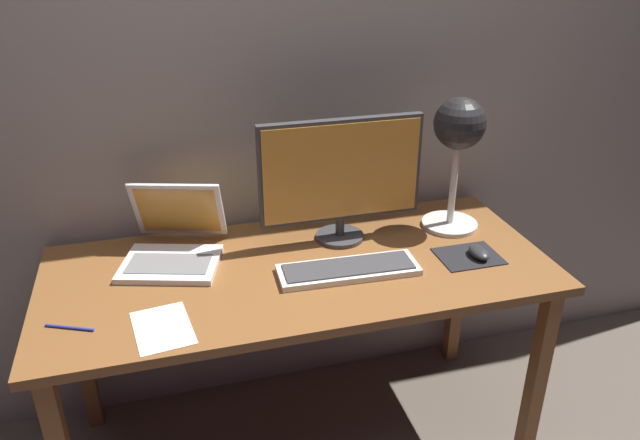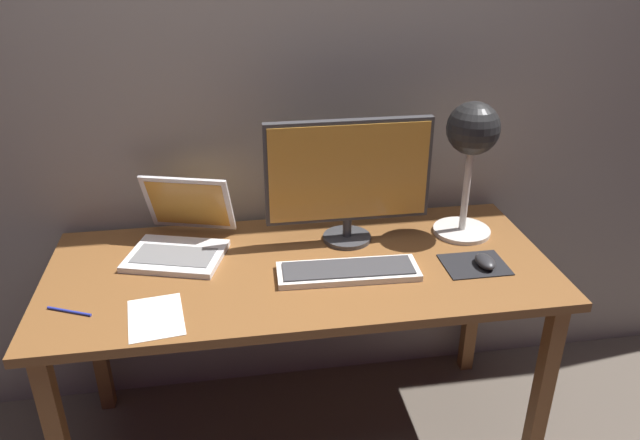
{
  "view_description": "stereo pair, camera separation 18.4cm",
  "coord_description": "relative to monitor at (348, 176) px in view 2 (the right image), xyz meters",
  "views": [
    {
      "loc": [
        -0.39,
        -1.64,
        1.73
      ],
      "look_at": [
        0.05,
        -0.05,
        0.92
      ],
      "focal_mm": 34.35,
      "sensor_mm": 36.0,
      "label": 1
    },
    {
      "loc": [
        -0.21,
        -1.68,
        1.73
      ],
      "look_at": [
        0.05,
        -0.05,
        0.92
      ],
      "focal_mm": 34.35,
      "sensor_mm": 36.0,
      "label": 2
    }
  ],
  "objects": [
    {
      "name": "monitor",
      "position": [
        0.0,
        0.0,
        0.0
      ],
      "size": [
        0.55,
        0.16,
        0.43
      ],
      "color": "#38383A",
      "rests_on": "desk"
    },
    {
      "name": "paper_sheet_near_mouse",
      "position": [
        -0.61,
        -0.37,
        -0.24
      ],
      "size": [
        0.17,
        0.23,
        0.0
      ],
      "primitive_type": "cube",
      "rotation": [
        0.0,
        0.0,
        0.13
      ],
      "color": "white",
      "rests_on": "desk"
    },
    {
      "name": "desk",
      "position": [
        -0.18,
        -0.15,
        -0.32
      ],
      "size": [
        1.6,
        0.7,
        0.74
      ],
      "color": "brown",
      "rests_on": "ground"
    },
    {
      "name": "ground_plane",
      "position": [
        -0.18,
        -0.15,
        -0.98
      ],
      "size": [
        4.8,
        4.8,
        0.0
      ],
      "primitive_type": "plane",
      "color": "brown",
      "rests_on": "ground"
    },
    {
      "name": "mousepad",
      "position": [
        0.37,
        -0.23,
        -0.23
      ],
      "size": [
        0.2,
        0.16,
        0.0
      ],
      "primitive_type": "cube",
      "color": "black",
      "rests_on": "desk"
    },
    {
      "name": "back_wall",
      "position": [
        -0.18,
        0.25,
        0.32
      ],
      "size": [
        4.8,
        0.06,
        2.6
      ],
      "primitive_type": "cube",
      "color": "gray",
      "rests_on": "ground"
    },
    {
      "name": "desk_lamp",
      "position": [
        0.41,
        -0.01,
        0.1
      ],
      "size": [
        0.2,
        0.2,
        0.47
      ],
      "color": "beige",
      "rests_on": "desk"
    },
    {
      "name": "keyboard_main",
      "position": [
        -0.04,
        -0.23,
        -0.22
      ],
      "size": [
        0.45,
        0.16,
        0.03
      ],
      "color": "silver",
      "rests_on": "desk"
    },
    {
      "name": "pen",
      "position": [
        -0.86,
        -0.31,
        -0.23
      ],
      "size": [
        0.13,
        0.07,
        0.01
      ],
      "primitive_type": "cylinder",
      "rotation": [
        0.0,
        1.57,
        -0.43
      ],
      "color": "#2633A5",
      "rests_on": "desk"
    },
    {
      "name": "laptop",
      "position": [
        -0.55,
        0.03,
        -0.17
      ],
      "size": [
        0.38,
        0.39,
        0.24
      ],
      "color": "silver",
      "rests_on": "desk"
    },
    {
      "name": "mouse",
      "position": [
        0.4,
        -0.25,
        -0.22
      ],
      "size": [
        0.06,
        0.1,
        0.03
      ],
      "primitive_type": "ellipsoid",
      "color": "#28282B",
      "rests_on": "mousepad"
    }
  ]
}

